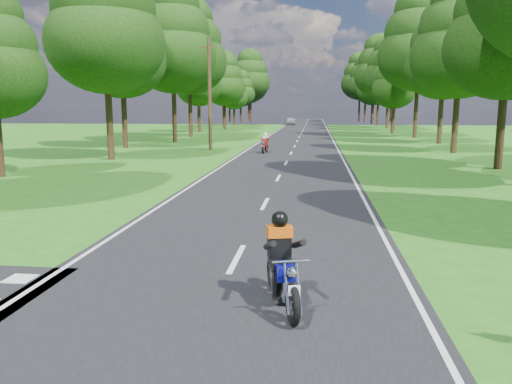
# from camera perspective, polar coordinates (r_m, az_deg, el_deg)

# --- Properties ---
(ground) EXTENTS (160.00, 160.00, 0.00)m
(ground) POSITION_cam_1_polar(r_m,az_deg,el_deg) (8.71, -4.30, -11.62)
(ground) COLOR #275E15
(ground) RESTS_ON ground
(main_road) EXTENTS (7.00, 140.00, 0.02)m
(main_road) POSITION_cam_1_polar(r_m,az_deg,el_deg) (58.07, 5.16, 6.62)
(main_road) COLOR black
(main_road) RESTS_ON ground
(road_markings) EXTENTS (7.40, 140.00, 0.01)m
(road_markings) POSITION_cam_1_polar(r_m,az_deg,el_deg) (56.20, 4.97, 6.53)
(road_markings) COLOR silver
(road_markings) RESTS_ON main_road
(treeline) EXTENTS (40.00, 115.35, 14.78)m
(treeline) POSITION_cam_1_polar(r_m,az_deg,el_deg) (68.21, 6.75, 13.99)
(treeline) COLOR black
(treeline) RESTS_ON ground
(telegraph_pole) EXTENTS (1.20, 0.26, 8.00)m
(telegraph_pole) POSITION_cam_1_polar(r_m,az_deg,el_deg) (36.76, -5.30, 11.14)
(telegraph_pole) COLOR #382616
(telegraph_pole) RESTS_ON ground
(rider_near_blue) EXTENTS (1.08, 1.90, 1.51)m
(rider_near_blue) POSITION_cam_1_polar(r_m,az_deg,el_deg) (7.99, 3.00, -7.74)
(rider_near_blue) COLOR #0C0D86
(rider_near_blue) RESTS_ON main_road
(rider_far_red) EXTENTS (0.71, 1.69, 1.37)m
(rider_far_red) POSITION_cam_1_polar(r_m,az_deg,el_deg) (34.31, 1.03, 5.65)
(rider_far_red) COLOR #950B0B
(rider_far_red) RESTS_ON main_road
(distant_car) EXTENTS (2.00, 4.00, 1.31)m
(distant_car) POSITION_cam_1_polar(r_m,az_deg,el_deg) (85.87, 3.94, 8.09)
(distant_car) COLOR #B7B9BE
(distant_car) RESTS_ON main_road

